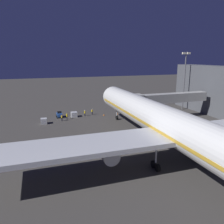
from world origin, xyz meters
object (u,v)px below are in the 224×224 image
Objects in this scene: baggage_tug_spare at (59,115)px; ground_crew_marshaller_fwd at (62,118)px; jet_bridge at (164,98)px; traffic_cone_nose_starboard at (104,115)px; airliner_at_gate at (177,129)px; baggage_container_mid_row at (44,121)px; ground_crew_by_belt_loader at (85,113)px; baggage_container_near_belt at (74,114)px; traffic_cone_nose_port at (118,114)px; apron_floodlight_mast at (185,77)px; ground_crew_near_nose_gear at (92,112)px; ground_crew_under_port_wing at (67,116)px.

baggage_tug_spare reaches higher than ground_crew_marshaller_fwd.
traffic_cone_nose_starboard is (14.85, -9.30, -5.77)m from jet_bridge.
airliner_at_gate is at bearing 62.89° from jet_bridge.
traffic_cone_nose_starboard is at bearing -171.21° from ground_crew_marshaller_fwd.
jet_bridge is 14.47× the size of baggage_container_mid_row.
ground_crew_by_belt_loader reaches higher than baggage_container_mid_row.
jet_bridge is at bearing 155.75° from baggage_container_near_belt.
ground_crew_marshaller_fwd is 3.20× the size of traffic_cone_nose_starboard.
baggage_container_mid_row is 22.25m from traffic_cone_nose_port.
apron_floodlight_mast reaches higher than traffic_cone_nose_port.
traffic_cone_nose_port and traffic_cone_nose_starboard have the same top height.
traffic_cone_nose_port is (-7.50, 2.36, -0.69)m from ground_crew_near_nose_gear.
ground_crew_by_belt_loader is (-3.24, 0.00, 0.23)m from baggage_container_near_belt.
traffic_cone_nose_starboard is (-5.58, 1.37, -0.70)m from ground_crew_by_belt_loader.
ground_crew_under_port_wing is at bearing 2.51° from traffic_cone_nose_port.
apron_floodlight_mast is at bearing 177.09° from ground_crew_by_belt_loader.
ground_crew_near_nose_gear is (30.80, -2.68, -9.88)m from apron_floodlight_mast.
airliner_at_gate is 40.22× the size of ground_crew_near_nose_gear.
ground_crew_marshaller_fwd is at bearing -14.85° from jet_bridge.
apron_floodlight_mast is at bearing -177.66° from ground_crew_marshaller_fwd.
ground_crew_by_belt_loader is at bearing 173.21° from baggage_tug_spare.
airliner_at_gate is at bearing 107.32° from baggage_container_near_belt.
ground_crew_near_nose_gear is at bearing -155.87° from ground_crew_marshaller_fwd.
ground_crew_marshaller_fwd reaches higher than traffic_cone_nose_starboard.
baggage_container_mid_row is at bearing 3.62° from apron_floodlight_mast.
ground_crew_near_nose_gear is at bearing -33.01° from jet_bridge.
baggage_container_mid_row is at bearing -57.25° from airliner_at_gate.
apron_floodlight_mast reaches higher than baggage_tug_spare.
traffic_cone_nose_port is at bearing -171.75° from baggage_container_mid_row.
ground_crew_under_port_wing reaches higher than ground_crew_near_nose_gear.
baggage_container_mid_row reaches higher than baggage_container_near_belt.
baggage_container_near_belt is at bearing 9.83° from ground_crew_near_nose_gear.
baggage_tug_spare is at bearing -3.62° from apron_floodlight_mast.
jet_bridge is 33.45m from baggage_container_mid_row.
airliner_at_gate is 39.14× the size of baggage_container_near_belt.
baggage_container_near_belt is 5.82m from ground_crew_near_nose_gear.
baggage_container_near_belt is (-4.15, 0.88, -0.04)m from baggage_tug_spare.
ground_crew_under_port_wing is (8.09, 3.04, 0.01)m from ground_crew_near_nose_gear.
baggage_container_near_belt is (23.67, -10.66, -5.30)m from jet_bridge.
baggage_tug_spare is 4.24m from baggage_container_near_belt.
jet_bridge reaches higher than ground_crew_near_nose_gear.
baggage_tug_spare is (15.17, -36.24, -5.18)m from airliner_at_gate.
ground_crew_near_nose_gear is 7.89m from traffic_cone_nose_port.
traffic_cone_nose_starboard is (-12.78, -1.98, -0.70)m from ground_crew_marshaller_fwd.
ground_crew_by_belt_loader is (2.48, 0.99, 0.01)m from ground_crew_near_nose_gear.
airliner_at_gate is 36.55m from ground_crew_by_belt_loader.
baggage_tug_spare is at bearing -22.53° from jet_bridge.
traffic_cone_nose_starboard is (4.40, 0.00, 0.00)m from traffic_cone_nose_port.
traffic_cone_nose_starboard is (-11.19, -0.68, -0.70)m from ground_crew_under_port_wing.
traffic_cone_nose_starboard is at bearing 171.20° from baggage_container_near_belt.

